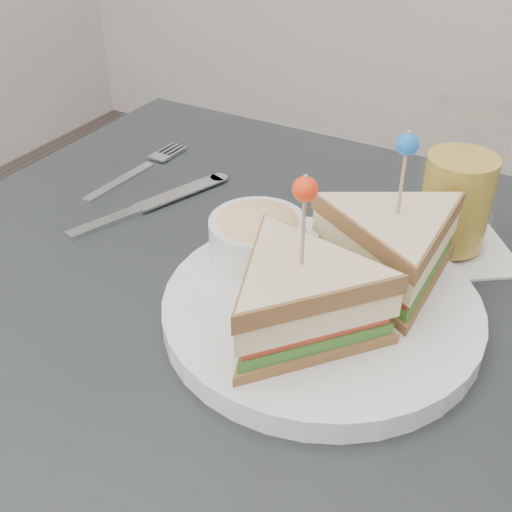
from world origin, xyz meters
name	(u,v)px	position (x,y,z in m)	size (l,w,h in m)	color
table	(243,358)	(0.00, 0.00, 0.67)	(0.80, 0.80, 0.75)	black
plate_meal	(332,276)	(0.08, 0.02, 0.80)	(0.38, 0.38, 0.17)	silver
cutlery_fork	(141,168)	(-0.26, 0.17, 0.75)	(0.03, 0.19, 0.01)	silver
cutlery_knife	(145,206)	(-0.19, 0.09, 0.75)	(0.09, 0.22, 0.01)	silver
drink_set	(458,189)	(0.15, 0.19, 0.82)	(0.18, 0.18, 0.16)	silver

